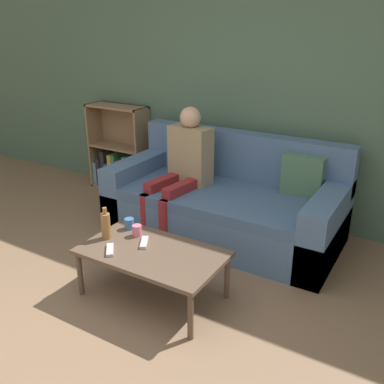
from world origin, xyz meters
name	(u,v)px	position (x,y,z in m)	size (l,w,h in m)	color
ground_plane	(78,357)	(0.00, 0.00, 0.00)	(22.00, 22.00, 0.00)	#84664C
wall_back	(254,88)	(0.00, 2.53, 1.30)	(12.00, 0.06, 2.60)	#4C6B56
couch	(225,204)	(0.01, 1.94, 0.30)	(2.14, 1.00, 0.91)	#4C6B93
bookshelf	(119,158)	(-1.63, 2.37, 0.38)	(0.74, 0.28, 1.01)	#8E7051
coffee_table	(152,255)	(0.03, 0.75, 0.34)	(1.03, 0.59, 0.38)	brown
person_adult	(185,161)	(-0.38, 1.85, 0.68)	(0.44, 0.71, 1.18)	maroon
cup_near	(129,224)	(-0.33, 0.95, 0.42)	(0.08, 0.08, 0.09)	#3D70B2
cup_far	(137,230)	(-0.21, 0.88, 0.42)	(0.07, 0.07, 0.09)	pink
tv_remote_0	(110,250)	(-0.23, 0.59, 0.39)	(0.15, 0.16, 0.02)	#B7B7BC
tv_remote_1	(144,242)	(-0.08, 0.81, 0.39)	(0.13, 0.17, 0.02)	#B7B7BC
bottle	(106,225)	(-0.38, 0.73, 0.49)	(0.07, 0.07, 0.25)	olive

